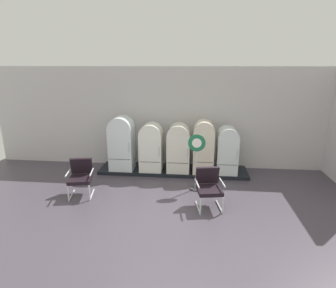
{
  "coord_description": "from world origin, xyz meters",
  "views": [
    {
      "loc": [
        0.64,
        -4.97,
        3.21
      ],
      "look_at": [
        -0.13,
        2.75,
        0.97
      ],
      "focal_mm": 29.83,
      "sensor_mm": 36.0,
      "label": 1
    }
  ],
  "objects_px": {
    "refrigerator_0": "(122,142)",
    "refrigerator_4": "(227,149)",
    "refrigerator_1": "(151,146)",
    "armchair_left": "(81,175)",
    "armchair_right": "(209,186)",
    "sign_stand": "(196,163)",
    "refrigerator_2": "(179,147)",
    "refrigerator_3": "(204,145)"
  },
  "relations": [
    {
      "from": "armchair_right",
      "to": "sign_stand",
      "type": "distance_m",
      "value": 0.95
    },
    {
      "from": "sign_stand",
      "to": "refrigerator_1",
      "type": "bearing_deg",
      "value": 142.39
    },
    {
      "from": "refrigerator_4",
      "to": "armchair_left",
      "type": "height_order",
      "value": "refrigerator_4"
    },
    {
      "from": "refrigerator_2",
      "to": "armchair_left",
      "type": "relative_size",
      "value": 1.56
    },
    {
      "from": "refrigerator_0",
      "to": "armchair_left",
      "type": "distance_m",
      "value": 1.8
    },
    {
      "from": "refrigerator_2",
      "to": "refrigerator_4",
      "type": "distance_m",
      "value": 1.42
    },
    {
      "from": "refrigerator_0",
      "to": "armchair_right",
      "type": "relative_size",
      "value": 1.76
    },
    {
      "from": "refrigerator_4",
      "to": "armchair_left",
      "type": "bearing_deg",
      "value": -156.56
    },
    {
      "from": "refrigerator_0",
      "to": "refrigerator_2",
      "type": "relative_size",
      "value": 1.13
    },
    {
      "from": "refrigerator_0",
      "to": "sign_stand",
      "type": "xyz_separation_m",
      "value": [
        2.23,
        -1.05,
        -0.23
      ]
    },
    {
      "from": "armchair_right",
      "to": "sign_stand",
      "type": "relative_size",
      "value": 0.61
    },
    {
      "from": "refrigerator_0",
      "to": "sign_stand",
      "type": "bearing_deg",
      "value": -25.23
    },
    {
      "from": "refrigerator_0",
      "to": "refrigerator_3",
      "type": "bearing_deg",
      "value": -0.31
    },
    {
      "from": "refrigerator_2",
      "to": "sign_stand",
      "type": "distance_m",
      "value": 1.19
    },
    {
      "from": "armchair_left",
      "to": "refrigerator_3",
      "type": "bearing_deg",
      "value": 27.64
    },
    {
      "from": "refrigerator_0",
      "to": "refrigerator_1",
      "type": "height_order",
      "value": "refrigerator_0"
    },
    {
      "from": "refrigerator_4",
      "to": "refrigerator_1",
      "type": "bearing_deg",
      "value": -179.27
    },
    {
      "from": "refrigerator_1",
      "to": "armchair_right",
      "type": "bearing_deg",
      "value": -49.55
    },
    {
      "from": "sign_stand",
      "to": "armchair_left",
      "type": "bearing_deg",
      "value": -168.7
    },
    {
      "from": "refrigerator_2",
      "to": "refrigerator_3",
      "type": "xyz_separation_m",
      "value": [
        0.73,
        -0.02,
        0.07
      ]
    },
    {
      "from": "refrigerator_2",
      "to": "refrigerator_4",
      "type": "relative_size",
      "value": 1.04
    },
    {
      "from": "refrigerator_1",
      "to": "refrigerator_2",
      "type": "relative_size",
      "value": 1.01
    },
    {
      "from": "refrigerator_2",
      "to": "refrigerator_3",
      "type": "height_order",
      "value": "refrigerator_3"
    },
    {
      "from": "refrigerator_0",
      "to": "refrigerator_1",
      "type": "bearing_deg",
      "value": -1.31
    },
    {
      "from": "refrigerator_4",
      "to": "sign_stand",
      "type": "relative_size",
      "value": 0.91
    },
    {
      "from": "refrigerator_2",
      "to": "armchair_right",
      "type": "xyz_separation_m",
      "value": [
        0.82,
        -1.94,
        -0.34
      ]
    },
    {
      "from": "refrigerator_3",
      "to": "armchair_right",
      "type": "bearing_deg",
      "value": -87.45
    },
    {
      "from": "refrigerator_0",
      "to": "armchair_right",
      "type": "bearing_deg",
      "value": -37.44
    },
    {
      "from": "refrigerator_2",
      "to": "refrigerator_4",
      "type": "height_order",
      "value": "refrigerator_2"
    },
    {
      "from": "refrigerator_0",
      "to": "armchair_left",
      "type": "relative_size",
      "value": 1.76
    },
    {
      "from": "refrigerator_0",
      "to": "sign_stand",
      "type": "relative_size",
      "value": 1.08
    },
    {
      "from": "armchair_right",
      "to": "refrigerator_0",
      "type": "bearing_deg",
      "value": 142.56
    },
    {
      "from": "refrigerator_2",
      "to": "armchair_left",
      "type": "height_order",
      "value": "refrigerator_2"
    },
    {
      "from": "refrigerator_1",
      "to": "armchair_left",
      "type": "bearing_deg",
      "value": -133.7
    },
    {
      "from": "refrigerator_3",
      "to": "refrigerator_4",
      "type": "xyz_separation_m",
      "value": [
        0.69,
        0.02,
        -0.1
      ]
    },
    {
      "from": "refrigerator_0",
      "to": "refrigerator_3",
      "type": "xyz_separation_m",
      "value": [
        2.44,
        -0.01,
        -0.03
      ]
    },
    {
      "from": "refrigerator_0",
      "to": "refrigerator_4",
      "type": "relative_size",
      "value": 1.18
    },
    {
      "from": "refrigerator_3",
      "to": "refrigerator_2",
      "type": "bearing_deg",
      "value": 178.18
    },
    {
      "from": "refrigerator_0",
      "to": "armchair_left",
      "type": "xyz_separation_m",
      "value": [
        -0.64,
        -1.63,
        -0.44
      ]
    },
    {
      "from": "refrigerator_1",
      "to": "armchair_left",
      "type": "relative_size",
      "value": 1.57
    },
    {
      "from": "refrigerator_0",
      "to": "armchair_left",
      "type": "height_order",
      "value": "refrigerator_0"
    },
    {
      "from": "refrigerator_0",
      "to": "refrigerator_2",
      "type": "height_order",
      "value": "refrigerator_0"
    }
  ]
}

